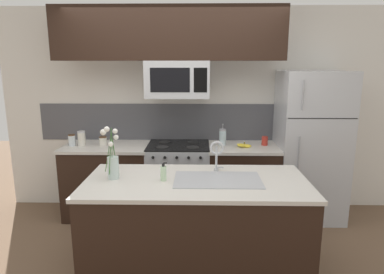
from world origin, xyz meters
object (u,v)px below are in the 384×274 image
Objects in this scene: storage_jar_medium at (82,138)px; banana_bunch at (244,145)px; stove_range at (179,180)px; storage_jar_tall at (72,140)px; french_press at (223,137)px; microwave at (178,79)px; storage_jar_short at (103,141)px; flower_vase at (113,162)px; refrigerator at (310,146)px; coffee_tin at (265,141)px; sink_faucet at (217,152)px; dish_soap_bottle at (163,173)px.

storage_jar_medium reaches higher than banana_bunch.
stove_range is 6.46× the size of storage_jar_tall.
microwave is at bearing -171.60° from french_press.
banana_bunch is at bearing -4.37° from stove_range.
french_press is at bearing 2.76° from storage_jar_tall.
storage_jar_short is (0.37, 0.05, -0.02)m from storage_jar_tall.
microwave reaches higher than flower_vase.
storage_jar_short is 0.57× the size of banana_bunch.
storage_jar_short is 0.22× the size of flower_vase.
storage_jar_short is at bearing 177.38° from banana_bunch.
storage_jar_tall is 1.44m from flower_vase.
refrigerator is at bearing 0.65° from storage_jar_medium.
coffee_tin is at bearing 176.87° from refrigerator.
stove_range is 5.13× the size of storage_jar_medium.
microwave is 6.77× the size of coffee_tin.
sink_faucet is (0.42, -1.01, -0.62)m from microwave.
sink_faucet is (0.42, -1.03, 0.65)m from stove_range.
flower_vase reaches higher than dish_soap_bottle.
microwave reaches higher than stove_range.
refrigerator is 12.66× the size of storage_jar_tall.
french_press is (1.49, 0.04, 0.05)m from storage_jar_short.
flower_vase reaches higher than coffee_tin.
banana_bunch is (0.81, -0.06, 0.47)m from stove_range.
storage_jar_medium is at bearing -173.24° from storage_jar_short.
storage_jar_tall is at bearing 135.36° from dish_soap_bottle.
storage_jar_medium reaches higher than dish_soap_bottle.
stove_range is 0.78m from french_press.
dish_soap_bottle is (-0.05, -1.25, -0.74)m from microwave.
flower_vase is (-1.58, -1.28, 0.09)m from coffee_tin.
storage_jar_medium is at bearing 178.58° from banana_bunch.
stove_range is at bearing 67.53° from flower_vase.
coffee_tin is at bearing 22.75° from banana_bunch.
refrigerator is 6.83× the size of french_press.
stove_range is 1.68m from refrigerator.
banana_bunch is 0.29m from french_press.
storage_jar_tall is at bearing -179.62° from microwave.
french_press reaches higher than coffee_tin.
storage_jar_medium is 2.27m from coffee_tin.
coffee_tin is (0.27, 0.11, 0.03)m from banana_bunch.
storage_jar_medium is 0.26m from storage_jar_short.
storage_jar_medium is 2.00m from banana_bunch.
sink_faucet is at bearing -111.69° from banana_bunch.
stove_range is 1.25× the size of microwave.
french_press is at bearing 177.86° from refrigerator.
storage_jar_tall is 2.38m from coffee_tin.
stove_range is 0.93m from banana_bunch.
dish_soap_bottle reaches higher than banana_bunch.
stove_range is 8.67× the size of storage_jar_short.
microwave is (0.00, -0.02, 1.26)m from stove_range.
microwave reaches higher than refrigerator.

